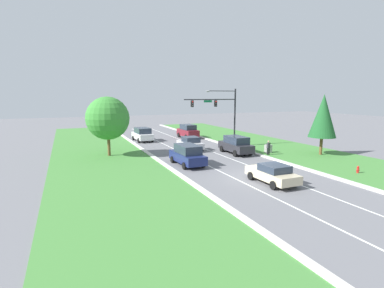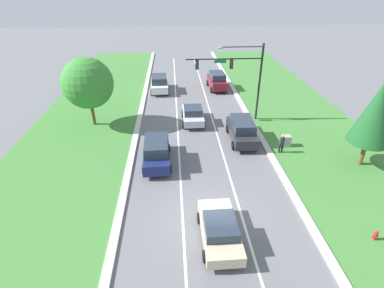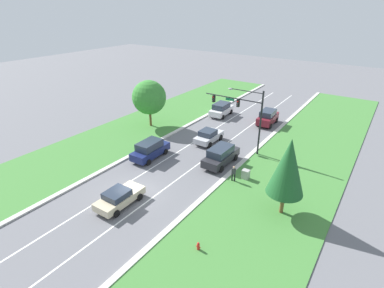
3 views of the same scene
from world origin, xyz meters
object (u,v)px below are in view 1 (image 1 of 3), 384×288
at_px(traffic_signal_mast, 221,109).
at_px(navy_suv, 187,155).
at_px(burgundy_suv, 188,131).
at_px(charcoal_suv, 236,145).
at_px(utility_cabinet, 268,149).
at_px(oak_near_left_tree, 108,118).
at_px(pedestrian, 268,147).
at_px(silver_sedan, 190,143).
at_px(fire_hydrant, 358,170).
at_px(white_suv, 143,134).
at_px(champagne_sedan, 273,173).
at_px(conifer_near_right_tree, 323,116).

bearing_deg(traffic_signal_mast, navy_suv, -135.49).
bearing_deg(burgundy_suv, charcoal_suv, -91.93).
bearing_deg(navy_suv, utility_cabinet, 7.94).
bearing_deg(utility_cabinet, burgundy_suv, 103.87).
height_order(burgundy_suv, oak_near_left_tree, oak_near_left_tree).
xyz_separation_m(traffic_signal_mast, utility_cabinet, (3.24, -5.68, -4.50)).
xyz_separation_m(charcoal_suv, pedestrian, (2.77, -2.39, -0.11)).
bearing_deg(silver_sedan, fire_hydrant, -60.95).
bearing_deg(navy_suv, pedestrian, 2.72).
bearing_deg(pedestrian, utility_cabinet, -137.81).
relative_size(traffic_signal_mast, charcoal_suv, 1.47).
distance_m(white_suv, oak_near_left_tree, 11.79).
height_order(burgundy_suv, champagne_sedan, burgundy_suv).
height_order(champagne_sedan, fire_hydrant, champagne_sedan).
distance_m(navy_suv, pedestrian, 10.12).
bearing_deg(traffic_signal_mast, burgundy_suv, 93.32).
relative_size(champagne_sedan, fire_hydrant, 6.45).
bearing_deg(fire_hydrant, pedestrian, 102.64).
relative_size(champagne_sedan, navy_suv, 0.91).
bearing_deg(pedestrian, fire_hydrant, 91.85).
distance_m(burgundy_suv, fire_hydrant, 26.54).
bearing_deg(utility_cabinet, pedestrian, -127.02).
bearing_deg(burgundy_suv, fire_hydrant, -81.69).
bearing_deg(charcoal_suv, oak_near_left_tree, 164.16).
xyz_separation_m(utility_cabinet, pedestrian, (-0.81, -1.07, 0.43)).
distance_m(champagne_sedan, white_suv, 25.35).
xyz_separation_m(silver_sedan, oak_near_left_tree, (-9.68, 0.08, 3.35)).
xyz_separation_m(traffic_signal_mast, navy_suv, (-7.66, -7.53, -3.99)).
distance_m(white_suv, charcoal_suv, 15.66).
distance_m(champagne_sedan, pedestrian, 11.00).
relative_size(conifer_near_right_tree, oak_near_left_tree, 1.04).
bearing_deg(navy_suv, fire_hydrant, -37.32).
height_order(champagne_sedan, white_suv, white_suv).
height_order(pedestrian, conifer_near_right_tree, conifer_near_right_tree).
bearing_deg(burgundy_suv, pedestrian, -82.55).
bearing_deg(utility_cabinet, charcoal_suv, 159.77).
bearing_deg(traffic_signal_mast, oak_near_left_tree, -179.02).
xyz_separation_m(burgundy_suv, silver_sedan, (-3.79, -10.05, -0.24)).
relative_size(burgundy_suv, silver_sedan, 1.07).
bearing_deg(conifer_near_right_tree, charcoal_suv, 151.46).
bearing_deg(oak_near_left_tree, conifer_near_right_tree, -21.44).
xyz_separation_m(traffic_signal_mast, charcoal_suv, (-0.34, -4.36, -3.96)).
bearing_deg(pedestrian, burgundy_suv, -90.48).
bearing_deg(conifer_near_right_tree, white_suv, 131.15).
relative_size(white_suv, oak_near_left_tree, 0.74).
bearing_deg(burgundy_suv, utility_cabinet, -78.98).
height_order(burgundy_suv, pedestrian, burgundy_suv).
relative_size(champagne_sedan, conifer_near_right_tree, 0.66).
distance_m(champagne_sedan, utility_cabinet, 12.35).
bearing_deg(utility_cabinet, conifer_near_right_tree, -34.06).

